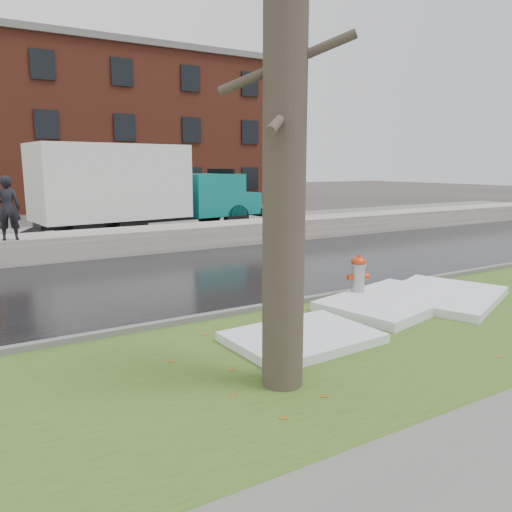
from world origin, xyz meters
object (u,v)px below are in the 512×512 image
fire_hydrant (358,276)px  worker (8,208)px  box_truck (139,188)px  tree (285,120)px

fire_hydrant → worker: bearing=145.2°
box_truck → tree: bearing=-108.2°
tree → worker: (-2.16, 10.01, -1.65)m
fire_hydrant → tree: tree is taller
box_truck → worker: 6.46m
tree → box_truck: size_ratio=0.60×
tree → box_truck: tree is taller
box_truck → worker: box_truck is taller
fire_hydrant → tree: size_ratio=0.15×
box_truck → fire_hydrant: bearing=-93.4°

